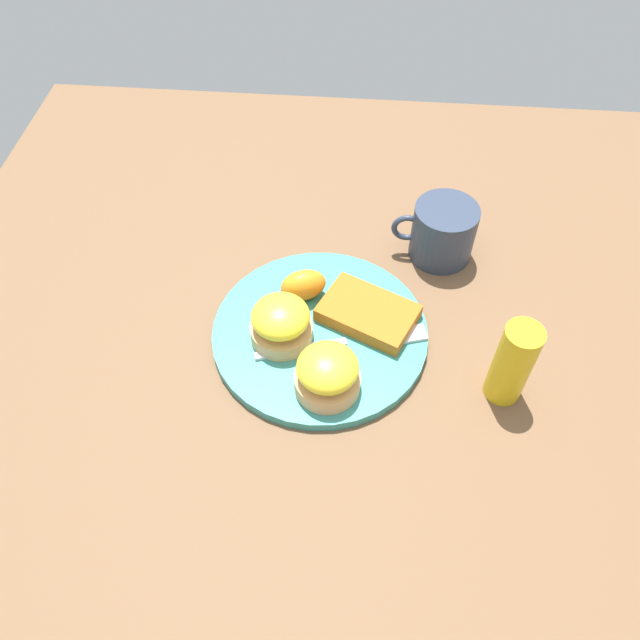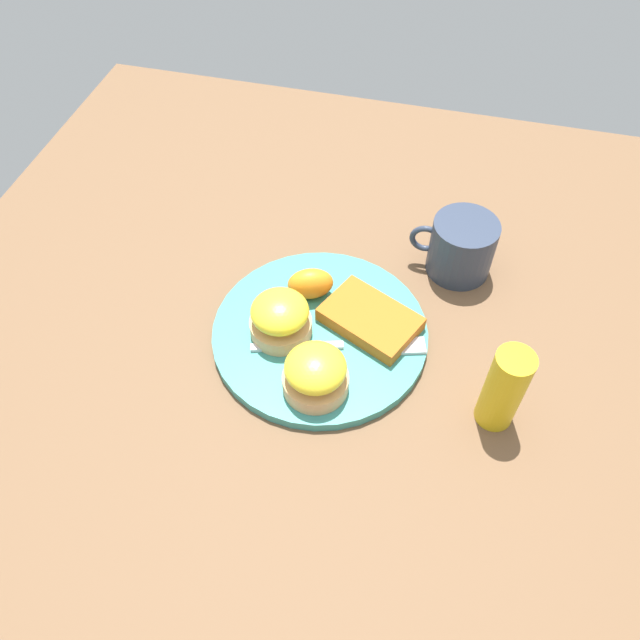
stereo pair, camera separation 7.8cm
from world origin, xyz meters
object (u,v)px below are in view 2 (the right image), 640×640
cup (461,247)px  sandwich_benedict_left (280,317)px  hashbrown_patty (370,319)px  condiment_bottle (504,389)px  orange_wedge (310,284)px  sandwich_benedict_right (315,373)px  fork (351,345)px

cup → sandwich_benedict_left: bearing=41.3°
hashbrown_patty → cup: size_ratio=1.02×
condiment_bottle → cup: bearing=-73.1°
hashbrown_patty → orange_wedge: orange_wedge is taller
sandwich_benedict_right → fork: 0.08m
sandwich_benedict_left → hashbrown_patty: (-0.11, -0.04, -0.02)m
sandwich_benedict_left → fork: size_ratio=0.37×
condiment_bottle → orange_wedge: bearing=-25.0°
fork → cup: cup is taller
sandwich_benedict_right → orange_wedge: size_ratio=1.31×
orange_wedge → cup: cup is taller
fork → condiment_bottle: (-0.18, 0.05, 0.04)m
orange_wedge → fork: bearing=135.2°
cup → condiment_bottle: bearing=106.9°
hashbrown_patty → condiment_bottle: bearing=152.0°
orange_wedge → condiment_bottle: bearing=155.0°
hashbrown_patty → condiment_bottle: (-0.17, 0.09, 0.03)m
sandwich_benedict_left → cup: cup is taller
sandwich_benedict_right → condiment_bottle: 0.21m
orange_wedge → condiment_bottle: condiment_bottle is taller
hashbrown_patty → cup: bearing=-124.9°
condiment_bottle → sandwich_benedict_left: bearing=-10.1°
hashbrown_patty → orange_wedge: size_ratio=1.97×
hashbrown_patty → sandwich_benedict_right: bearing=68.2°
sandwich_benedict_right → fork: bearing=-111.6°
sandwich_benedict_left → fork: bearing=179.7°
sandwich_benedict_right → condiment_bottle: bearing=-174.2°
sandwich_benedict_left → hashbrown_patty: 0.12m
condiment_bottle → hashbrown_patty: bearing=-28.0°
sandwich_benedict_right → condiment_bottle: condiment_bottle is taller
cup → sandwich_benedict_right: bearing=60.5°
sandwich_benedict_right → orange_wedge: sandwich_benedict_right is taller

